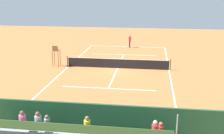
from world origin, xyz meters
TOP-DOWN VIEW (x-y plane):
  - ground_plane at (0.00, 0.00)m, footprint 60.00×60.00m
  - court_line_markings at (0.00, -0.04)m, footprint 10.10×22.20m
  - tennis_net at (0.00, 0.00)m, footprint 10.30×0.10m
  - backdrop_wall at (0.00, 14.00)m, footprint 18.00×0.16m
  - umpire_chair at (6.20, 0.21)m, footprint 0.67×0.67m
  - courtside_bench at (-3.33, 13.27)m, footprint 1.80×0.40m
  - equipment_bag at (-1.64, 13.40)m, footprint 0.90×0.36m
  - tennis_player at (-0.33, -10.57)m, footprint 0.43×0.55m
  - tennis_racket at (0.49, -10.51)m, footprint 0.43×0.57m
  - tennis_ball_near at (0.64, -8.18)m, footprint 0.07×0.07m
  - tennis_ball_far at (-2.08, -8.11)m, footprint 0.07×0.07m

SIDE VIEW (x-z plane):
  - ground_plane at x=0.00m, z-range 0.00..0.00m
  - court_line_markings at x=0.00m, z-range 0.00..0.01m
  - tennis_racket at x=0.49m, z-range 0.00..0.03m
  - tennis_ball_near at x=0.64m, z-range 0.00..0.07m
  - tennis_ball_far at x=-2.08m, z-range 0.00..0.07m
  - equipment_bag at x=-1.64m, z-range 0.00..0.36m
  - tennis_net at x=0.00m, z-range -0.03..1.04m
  - courtside_bench at x=-3.33m, z-range 0.09..1.02m
  - backdrop_wall at x=0.00m, z-range 0.00..2.00m
  - tennis_player at x=-0.33m, z-range 0.05..1.98m
  - umpire_chair at x=6.20m, z-range 0.24..2.38m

